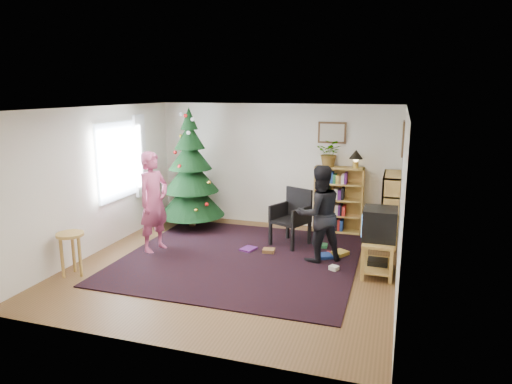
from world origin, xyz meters
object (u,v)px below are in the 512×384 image
(picture_right, at_px, (403,138))
(bookshelf_back, at_px, (338,199))
(picture_back, at_px, (332,133))
(armchair, at_px, (292,214))
(person_by_chair, at_px, (319,214))
(tv_stand, at_px, (378,253))
(person_standing, at_px, (154,202))
(table_lamp, at_px, (356,156))
(potted_plant, at_px, (330,153))
(christmas_tree, at_px, (191,179))
(stool, at_px, (71,243))
(crt_tv, at_px, (380,224))
(bookshelf_right, at_px, (390,208))

(picture_right, relative_size, bookshelf_back, 0.46)
(picture_back, height_order, armchair, picture_back)
(picture_right, relative_size, person_by_chair, 0.38)
(picture_right, xyz_separation_m, tv_stand, (-0.26, -1.37, -1.63))
(picture_back, xyz_separation_m, picture_right, (1.33, -0.73, 0.00))
(armchair, bearing_deg, person_standing, -129.44)
(person_by_chair, bearing_deg, table_lamp, -135.70)
(person_standing, height_order, potted_plant, potted_plant)
(christmas_tree, bearing_deg, stool, -102.68)
(christmas_tree, distance_m, tv_stand, 4.07)
(person_standing, bearing_deg, crt_tv, -72.75)
(picture_right, height_order, potted_plant, picture_right)
(tv_stand, xyz_separation_m, potted_plant, (-1.08, 1.96, 1.24))
(bookshelf_back, bearing_deg, bookshelf_right, -25.13)
(crt_tv, height_order, person_standing, person_standing)
(bookshelf_right, bearing_deg, table_lamp, 56.17)
(armchair, bearing_deg, tv_stand, -6.25)
(picture_right, distance_m, stool, 5.67)
(picture_right, distance_m, bookshelf_right, 1.30)
(picture_right, distance_m, tv_stand, 2.15)
(bookshelf_right, xyz_separation_m, stool, (-4.54, -2.99, -0.14))
(picture_back, relative_size, armchair, 0.54)
(person_standing, bearing_deg, christmas_tree, 15.21)
(christmas_tree, distance_m, bookshelf_back, 2.98)
(person_standing, xyz_separation_m, person_by_chair, (2.81, 0.37, -0.08))
(armchair, relative_size, table_lamp, 2.92)
(person_standing, relative_size, person_by_chair, 1.10)
(picture_back, distance_m, table_lamp, 0.66)
(tv_stand, bearing_deg, person_by_chair, 166.21)
(stool, bearing_deg, person_by_chair, 26.74)
(picture_right, height_order, bookshelf_back, picture_right)
(bookshelf_back, xyz_separation_m, crt_tv, (0.88, -1.96, 0.12))
(crt_tv, relative_size, person_by_chair, 0.34)
(picture_right, bearing_deg, person_standing, -159.53)
(bookshelf_right, relative_size, tv_stand, 1.57)
(bookshelf_back, distance_m, crt_tv, 2.15)
(bookshelf_back, relative_size, armchair, 1.27)
(picture_right, height_order, crt_tv, picture_right)
(bookshelf_back, bearing_deg, tv_stand, -65.89)
(picture_right, relative_size, christmas_tree, 0.25)
(person_by_chair, distance_m, table_lamp, 1.92)
(crt_tv, xyz_separation_m, armchair, (-1.58, 0.94, -0.23))
(picture_back, height_order, table_lamp, picture_back)
(picture_back, relative_size, picture_right, 0.92)
(picture_right, bearing_deg, picture_back, 151.31)
(picture_right, bearing_deg, armchair, -166.79)
(bookshelf_back, xyz_separation_m, table_lamp, (0.30, 0.00, 0.87))
(crt_tv, distance_m, person_by_chair, 1.00)
(armchair, bearing_deg, potted_plant, 88.10)
(picture_back, distance_m, person_standing, 3.67)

